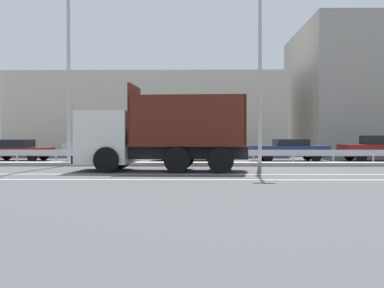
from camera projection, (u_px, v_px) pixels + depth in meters
The scene contains 16 objects.
ground_plane at pixel (240, 170), 19.76m from camera, with size 320.00×320.00×0.00m, color #424244.
lane_strip_0 at pixel (160, 174), 17.33m from camera, with size 48.32×0.16×0.01m, color silver.
lane_strip_1 at pixel (155, 180), 15.09m from camera, with size 48.32×0.16×0.01m, color silver.
median_island at pixel (235, 164), 22.53m from camera, with size 26.58×1.10×0.18m, color gray.
median_guardrail at pixel (234, 154), 23.45m from camera, with size 48.32×0.09×0.78m.
dump_truck at pixel (142, 140), 19.17m from camera, with size 7.29×3.04×3.64m.
median_road_sign at pixel (218, 142), 22.52m from camera, with size 0.74×0.16×2.24m.
street_lamp_1 at pixel (68, 65), 22.48m from camera, with size 0.71×2.63×9.07m.
street_lamp_2 at pixel (260, 45), 22.30m from camera, with size 0.71×2.73×10.97m.
parked_car_1 at pixel (19, 150), 27.43m from camera, with size 3.95×2.08×1.30m.
parked_car_2 at pixel (103, 148), 27.49m from camera, with size 4.63×2.03×1.50m.
parked_car_3 at pixel (188, 148), 27.79m from camera, with size 4.49×1.93×1.44m.
parked_car_4 at pixel (289, 150), 27.00m from camera, with size 4.64×2.08×1.32m.
parked_car_5 at pixel (378, 148), 27.05m from camera, with size 4.50×2.15×1.54m.
background_building_0 at pixel (150, 116), 38.09m from camera, with size 21.83×8.35×6.54m, color beige.
background_building_1 at pixel (377, 92), 39.52m from camera, with size 13.78×13.61×10.89m, color gray.
Camera 1 is at (-1.84, -19.77, 1.42)m, focal length 42.00 mm.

